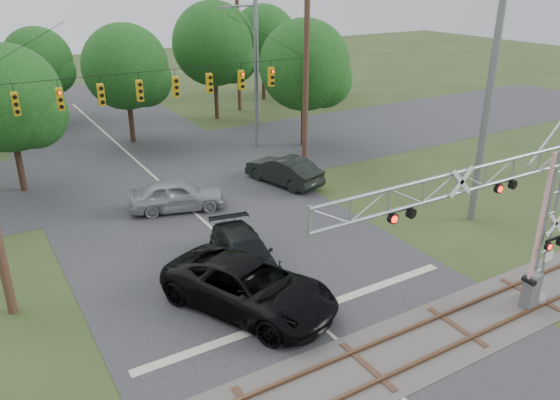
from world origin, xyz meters
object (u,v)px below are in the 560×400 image
crossing_gantry (495,215)px  sedan_silver (177,195)px  pickup_black (249,287)px  traffic_signal_span (173,87)px  streetlight (253,69)px  car_dark (244,254)px

crossing_gantry → sedan_silver: bearing=108.8°
pickup_black → traffic_signal_span: bearing=54.8°
pickup_black → sedan_silver: (1.05, 9.98, -0.10)m
crossing_gantry → streetlight: 23.08m
streetlight → sedan_silver: bearing=-138.8°
streetlight → pickup_black: bearing=-119.0°
traffic_signal_span → sedan_silver: (-1.42, -3.22, -4.91)m
crossing_gantry → pickup_black: crossing_gantry is taller
car_dark → sedan_silver: size_ratio=1.07×
sedan_silver → pickup_black: bearing=-168.9°
crossing_gantry → sedan_silver: crossing_gantry is taller
traffic_signal_span → streetlight: size_ratio=1.99×
crossing_gantry → traffic_signal_span: (-3.74, 18.36, 1.42)m
crossing_gantry → pickup_black: 8.76m
crossing_gantry → car_dark: (-5.06, 7.77, -3.57)m
sedan_silver → streetlight: 12.48m
crossing_gantry → traffic_signal_span: 18.79m
pickup_black → car_dark: 2.86m
pickup_black → sedan_silver: pickup_black is taller
crossing_gantry → traffic_signal_span: size_ratio=0.56×
traffic_signal_span → pickup_black: 14.27m
crossing_gantry → traffic_signal_span: bearing=101.5°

